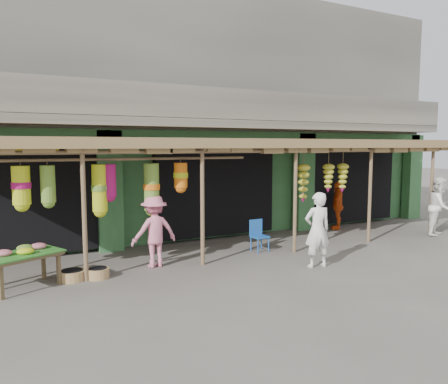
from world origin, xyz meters
name	(u,v)px	position (x,y,z in m)	size (l,w,h in m)	color
ground	(256,255)	(0.00, 0.00, 0.00)	(80.00, 80.00, 0.00)	#514C47
building	(179,123)	(0.00, 4.87, 3.37)	(16.40, 6.80, 7.00)	gray
awning	(234,148)	(-0.15, 0.81, 2.58)	(14.00, 2.70, 2.79)	brown
flower_table	(23,255)	(-5.10, -0.13, 0.63)	(1.50, 1.23, 0.78)	brown
blue_chair	(258,234)	(0.28, 0.35, 0.44)	(0.38, 0.39, 0.78)	#1A52A9
basket_mid	(72,275)	(-4.24, -0.04, 0.10)	(0.51, 0.51, 0.20)	#A27F49
basket_right	(98,273)	(-3.76, -0.13, 0.10)	(0.44, 0.44, 0.20)	olive
person_front	(317,230)	(0.63, -1.50, 0.82)	(0.60, 0.39, 1.64)	white
person_right	(440,206)	(6.00, -0.51, 0.86)	(0.84, 0.65, 1.72)	white
person_vendor	(338,205)	(4.00, 1.60, 0.76)	(0.89, 0.37, 1.51)	#D24913
person_shopper	(154,231)	(-2.49, 0.15, 0.79)	(1.02, 0.59, 1.58)	pink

